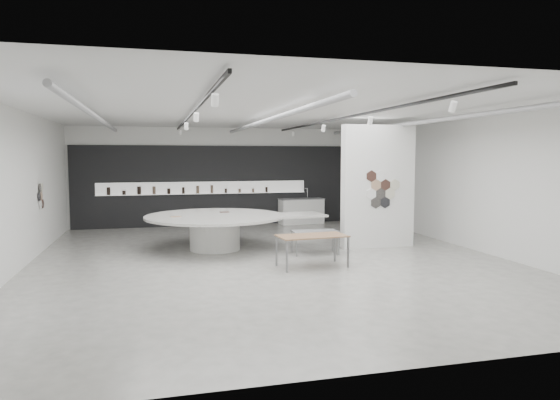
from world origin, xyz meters
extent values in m
cube|color=#A4A39B|center=(0.00, 0.00, -0.01)|extent=(12.00, 14.00, 0.01)
cube|color=silver|center=(0.00, 0.00, 3.80)|extent=(12.00, 14.00, 0.01)
cube|color=white|center=(0.00, 7.00, 1.90)|extent=(12.00, 0.01, 3.80)
cube|color=white|center=(0.00, -7.00, 1.90)|extent=(12.00, 0.01, 3.80)
cube|color=white|center=(6.00, 0.00, 1.90)|extent=(0.01, 14.00, 3.80)
cube|color=white|center=(-6.00, 0.00, 1.90)|extent=(0.01, 14.00, 3.80)
cylinder|color=#939396|center=(-4.20, 0.50, 3.62)|extent=(0.12, 12.00, 0.12)
cylinder|color=#939396|center=(0.00, 0.50, 3.62)|extent=(0.12, 12.00, 0.12)
cylinder|color=#939396|center=(4.20, 0.50, 3.62)|extent=(0.12, 12.00, 0.12)
cube|color=black|center=(-2.00, 0.00, 3.70)|extent=(0.05, 13.00, 0.06)
cylinder|color=white|center=(-2.00, -5.00, 3.52)|extent=(0.11, 0.18, 0.21)
cylinder|color=white|center=(-2.00, -1.70, 3.52)|extent=(0.11, 0.18, 0.21)
cylinder|color=white|center=(-2.00, 1.60, 3.52)|extent=(0.11, 0.18, 0.21)
cylinder|color=white|center=(-2.00, 4.90, 3.52)|extent=(0.11, 0.18, 0.21)
cube|color=black|center=(2.00, 0.00, 3.70)|extent=(0.05, 13.00, 0.06)
cylinder|color=white|center=(2.00, -5.00, 3.52)|extent=(0.11, 0.18, 0.21)
cylinder|color=white|center=(2.00, -1.70, 3.52)|extent=(0.11, 0.18, 0.21)
cylinder|color=white|center=(2.00, 1.60, 3.52)|extent=(0.11, 0.18, 0.21)
cylinder|color=white|center=(2.00, 4.90, 3.52)|extent=(0.11, 0.18, 0.21)
cylinder|color=white|center=(-5.97, 2.50, 1.35)|extent=(0.03, 0.28, 0.28)
cylinder|color=#422821|center=(-5.97, 2.76, 1.35)|extent=(0.03, 0.28, 0.28)
cylinder|color=tan|center=(-5.97, 2.63, 1.58)|extent=(0.03, 0.28, 0.28)
cylinder|color=black|center=(-5.97, 2.37, 1.58)|extent=(0.03, 0.28, 0.28)
cylinder|color=black|center=(-5.97, 2.50, 1.81)|extent=(0.03, 0.28, 0.28)
cylinder|color=beige|center=(-5.97, 2.76, 1.81)|extent=(0.03, 0.28, 0.28)
cube|color=black|center=(0.00, 6.94, 1.55)|extent=(11.80, 0.10, 3.10)
cube|color=white|center=(-1.00, 6.87, 1.48)|extent=(8.00, 0.06, 0.46)
cube|color=white|center=(-1.00, 6.81, 1.25)|extent=(8.00, 0.18, 0.02)
cylinder|color=black|center=(-4.53, 6.81, 1.41)|extent=(0.13, 0.13, 0.29)
cylinder|color=black|center=(-3.99, 6.81, 1.34)|extent=(0.13, 0.13, 0.15)
cylinder|color=black|center=(-3.44, 6.81, 1.42)|extent=(0.14, 0.14, 0.30)
cylinder|color=brown|center=(-2.90, 6.81, 1.41)|extent=(0.12, 0.12, 0.29)
cylinder|color=black|center=(-2.36, 6.81, 1.37)|extent=(0.12, 0.12, 0.21)
cylinder|color=black|center=(-1.81, 6.81, 1.39)|extent=(0.10, 0.10, 0.25)
cylinder|color=brown|center=(-1.27, 6.81, 1.42)|extent=(0.12, 0.12, 0.30)
cylinder|color=brown|center=(-0.73, 6.81, 1.42)|extent=(0.10, 0.10, 0.31)
cylinder|color=black|center=(-0.19, 6.81, 1.35)|extent=(0.09, 0.09, 0.17)
cylinder|color=brown|center=(0.36, 6.81, 1.35)|extent=(0.10, 0.10, 0.16)
cylinder|color=brown|center=(0.90, 6.81, 1.34)|extent=(0.09, 0.09, 0.15)
cylinder|color=black|center=(1.44, 6.81, 1.37)|extent=(0.09, 0.09, 0.21)
cube|color=white|center=(3.50, 1.00, 1.80)|extent=(2.20, 0.35, 3.60)
cylinder|color=black|center=(3.50, 0.81, 1.60)|extent=(0.34, 0.03, 0.34)
cylinder|color=beige|center=(3.80, 0.81, 1.60)|extent=(0.34, 0.03, 0.34)
cylinder|color=white|center=(3.20, 0.81, 1.60)|extent=(0.34, 0.03, 0.34)
cylinder|color=#422821|center=(3.65, 0.81, 1.86)|extent=(0.34, 0.03, 0.34)
cylinder|color=tan|center=(3.35, 0.81, 1.86)|extent=(0.34, 0.03, 0.34)
cylinder|color=black|center=(3.65, 0.81, 1.34)|extent=(0.34, 0.03, 0.34)
cylinder|color=black|center=(3.35, 0.81, 1.34)|extent=(0.34, 0.03, 0.34)
cylinder|color=beige|center=(3.95, 0.81, 1.86)|extent=(0.34, 0.03, 0.34)
cylinder|color=white|center=(3.50, 0.81, 2.12)|extent=(0.34, 0.03, 0.34)
cylinder|color=#422821|center=(3.20, 0.81, 2.12)|extent=(0.34, 0.03, 0.34)
cylinder|color=white|center=(-1.23, 1.74, 0.47)|extent=(1.57, 1.57, 0.94)
cylinder|color=#BAB8B0|center=(-1.23, 1.74, 0.97)|extent=(4.36, 4.36, 0.07)
cube|color=#BAB8B0|center=(1.02, 1.42, 0.97)|extent=(1.87, 1.28, 0.06)
cube|color=tan|center=(-2.33, 1.63, 1.01)|extent=(0.29, 0.23, 0.01)
cube|color=#422821|center=(-0.86, 2.44, 1.01)|extent=(0.29, 0.23, 0.01)
cube|color=#8A6547|center=(0.79, -1.09, 0.76)|extent=(1.72, 0.97, 0.03)
cube|color=slate|center=(0.04, -1.53, 0.37)|extent=(0.04, 0.04, 0.75)
cube|color=slate|center=(-0.02, -0.79, 0.37)|extent=(0.04, 0.04, 0.75)
cube|color=slate|center=(1.61, -1.40, 0.37)|extent=(0.04, 0.04, 0.75)
cube|color=slate|center=(1.55, -0.65, 0.37)|extent=(0.04, 0.04, 0.75)
cube|color=gray|center=(1.38, 0.43, 0.63)|extent=(1.28, 0.69, 0.03)
cube|color=slate|center=(0.77, 0.19, 0.31)|extent=(0.04, 0.04, 0.62)
cube|color=slate|center=(0.80, 0.74, 0.31)|extent=(0.04, 0.04, 0.62)
cube|color=slate|center=(1.95, 0.13, 0.31)|extent=(0.04, 0.04, 0.62)
cube|color=slate|center=(1.98, 0.68, 0.31)|extent=(0.04, 0.04, 0.62)
cube|color=white|center=(2.80, 6.53, 0.49)|extent=(1.79, 0.79, 0.98)
cube|color=gray|center=(2.80, 6.53, 1.00)|extent=(1.83, 0.83, 0.03)
cylinder|color=silver|center=(3.12, 6.72, 1.21)|extent=(0.03, 0.03, 0.39)
cylinder|color=silver|center=(3.03, 6.71, 1.39)|extent=(0.18, 0.04, 0.03)
camera|label=1|loc=(-2.91, -12.50, 2.68)|focal=32.00mm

